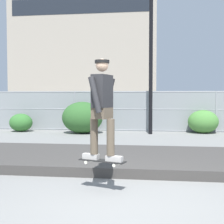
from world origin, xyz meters
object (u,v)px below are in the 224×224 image
Objects in this scene: shrub_left at (21,123)px; shrub_center at (82,118)px; parked_car_near at (86,110)px; street_lamp at (151,37)px; skater at (102,103)px; shrub_right at (203,122)px; parked_car_mid at (178,110)px; skateboard at (102,161)px.

shrub_left is 0.60× the size of shrub_center.
parked_car_near is 5.05m from shrub_left.
parked_car_near is at bearing 128.52° from street_lamp.
skater is 9.26m from shrub_right.
shrub_center is at bearing -6.32° from shrub_left.
parked_car_mid is at bearing 48.05° from shrub_center.
parked_car_mid is 4.16× the size of shrub_left.
shrub_left is at bearing -177.30° from shrub_right.
street_lamp is 3.68× the size of shrub_center.
parked_car_near is at bearing 145.36° from shrub_right.
parked_car_near is 4.24× the size of shrub_left.
street_lamp is 4.28m from shrub_right.
street_lamp is at bearing 84.56° from skater.
parked_car_near is at bearing 103.29° from skateboard.
parked_car_near reaches higher than shrub_left.
parked_car_mid is 8.79m from shrub_left.
skateboard is 0.95m from skater.
parked_car_mid is (5.39, 0.08, 0.00)m from parked_car_near.
parked_car_mid is 6.72m from shrub_center.
parked_car_near is (-3.05, 12.91, -0.62)m from skater.
shrub_right is (0.71, -4.29, -0.33)m from parked_car_mid.
street_lamp is at bearing -107.78° from parked_car_mid.
skateboard is at bearing -95.44° from street_lamp.
parked_car_mid is (2.34, 12.99, 0.34)m from skateboard.
skateboard is 9.75m from shrub_left.
shrub_center is (-2.16, 7.99, -0.77)m from skater.
parked_car_mid is at bearing 32.17° from shrub_left.
street_lamp is (0.77, 8.10, 3.58)m from skateboard.
shrub_right reaches higher than shrub_left.
shrub_right is (8.14, 0.38, 0.09)m from shrub_left.
parked_car_mid is 4.36m from shrub_right.
skater is at bearing -95.44° from street_lamp.
parked_car_mid is (1.57, 4.88, -3.24)m from street_lamp.
parked_car_near is at bearing 103.29° from skater.
shrub_left is (-5.10, 8.31, -0.09)m from skateboard.
skater is at bearing -76.71° from parked_car_near.
shrub_right is (3.04, 8.70, -0.95)m from skater.
shrub_left is 8.15m from shrub_right.
skateboard is 0.46× the size of shrub_center.
shrub_right is (2.27, 0.59, -3.57)m from street_lamp.
shrub_left reaches higher than skateboard.
skateboard is 8.89m from street_lamp.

